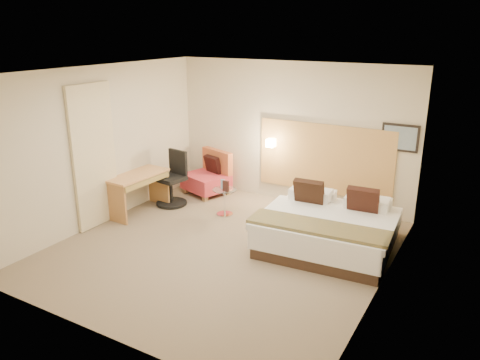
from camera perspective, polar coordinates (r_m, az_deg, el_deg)
The scene contains 20 objects.
floor at distance 7.37m, azimuth -2.13°, elevation -8.39°, with size 4.80×5.00×0.02m, color #806E56.
ceiling at distance 6.62m, azimuth -2.41°, elevation 13.18°, with size 4.80×5.00×0.02m, color white.
wall_back at distance 9.03m, azimuth 6.23°, elevation 5.69°, with size 4.80×0.02×2.70m, color beige.
wall_front at distance 5.05m, azimuth -17.56°, elevation -5.24°, with size 4.80×0.02×2.70m, color beige.
wall_left at distance 8.36m, azimuth -16.45°, elevation 4.04°, with size 0.02×5.00×2.70m, color beige.
wall_right at distance 6.01m, azimuth 17.64°, elevation -1.48°, with size 0.02×5.00×2.70m, color beige.
headboard_panel at distance 8.84m, azimuth 10.19°, elevation 2.57°, with size 2.60×0.04×1.30m, color tan.
art_frame at distance 8.39m, azimuth 18.93°, elevation 4.90°, with size 0.62×0.03×0.47m, color black.
art_canvas at distance 8.38m, azimuth 18.91°, elevation 4.88°, with size 0.54×0.01×0.39m, color gray.
lamp_arm at distance 9.14m, azimuth 3.95°, elevation 4.61°, with size 0.02×0.02×0.12m, color silver.
lamp_shade at distance 9.09m, azimuth 3.78°, elevation 4.54°, with size 0.15×0.15×0.15m, color #FFEDC6.
curtain at distance 8.20m, azimuth -17.37°, elevation 2.73°, with size 0.06×0.90×2.42m, color beige.
bottle_a at distance 8.48m, azimuth -2.19°, elevation -0.50°, with size 0.05×0.05×0.18m, color #8CB3D8.
bottle_b at distance 8.47m, azimuth -2.02°, elevation -0.51°, with size 0.05×0.05×0.18m, color #8EA6DC.
menu_folder at distance 8.35m, azimuth -1.74°, elevation -0.72°, with size 0.11×0.04×0.19m, color #3C1C18.
bed at distance 7.45m, azimuth 10.83°, elevation -5.68°, with size 2.10×2.05×0.97m.
lounge_chair at distance 9.64m, azimuth -3.84°, elevation 0.40°, with size 1.02×0.95×0.88m.
side_table at distance 8.53m, azimuth -1.89°, elevation -2.52°, with size 0.47×0.47×0.49m.
desk at distance 8.72m, azimuth -12.28°, elevation -0.29°, with size 0.61×1.22×0.75m.
desk_chair at distance 9.08m, azimuth -8.19°, elevation -0.36°, with size 0.67×0.67×1.04m.
Camera 1 is at (3.51, -5.59, 3.28)m, focal length 35.00 mm.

